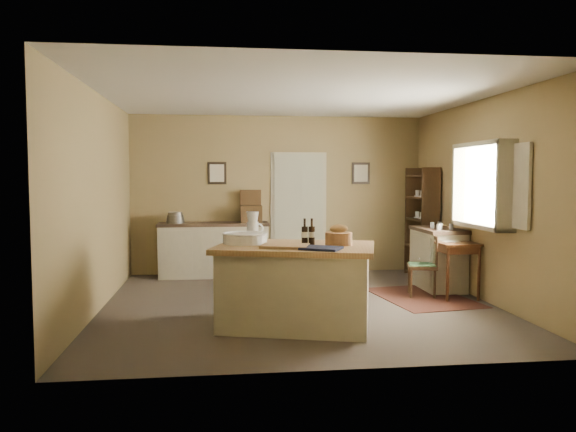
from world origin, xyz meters
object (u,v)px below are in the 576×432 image
Objects in this scene: writing_desk at (452,248)px; desk_chair at (422,266)px; work_island at (295,283)px; right_cabinet at (438,258)px; sideboard at (214,248)px; shelving_unit at (424,223)px.

desk_chair reaches higher than writing_desk.
work_island reaches higher than writing_desk.
right_cabinet is at bearing 53.64° from work_island.
right_cabinet is (3.30, -1.41, -0.02)m from sideboard.
work_island is 3.83m from shelving_unit.
right_cabinet reaches higher than writing_desk.
sideboard is 3.59m from right_cabinet.
desk_chair is (-0.43, 0.01, -0.25)m from writing_desk.
writing_desk is at bearing 45.43° from work_island.
sideboard is at bearing 160.93° from desk_chair.
sideboard is 3.50m from shelving_unit.
right_cabinet is 0.56× the size of shelving_unit.
writing_desk is at bearing -89.98° from right_cabinet.
work_island is 2.39m from desk_chair.
sideboard is at bearing 149.99° from writing_desk.
desk_chair is 0.46× the size of shelving_unit.
shelving_unit reaches higher than work_island.
work_island is 1.07× the size of sideboard.
right_cabinet is at bearing 90.02° from writing_desk.
work_island is 2.75m from writing_desk.
shelving_unit reaches higher than right_cabinet.
shelving_unit is at bearing 64.09° from work_island.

